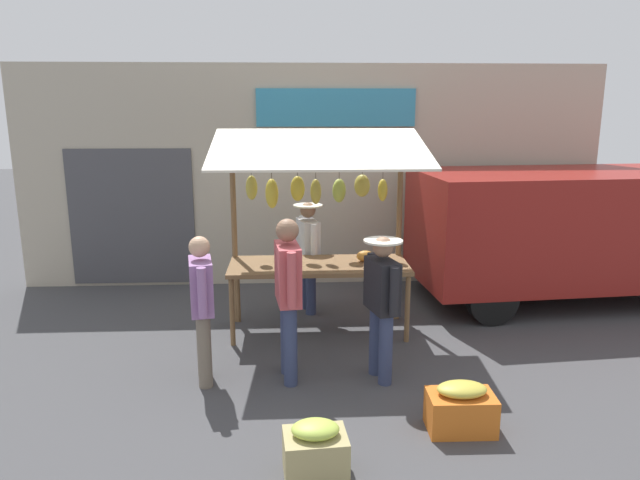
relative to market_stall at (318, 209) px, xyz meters
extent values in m
plane|color=#424244|center=(-0.01, 0.06, -1.55)|extent=(40.00, 40.00, 0.00)
cube|color=#B2A893|center=(-0.01, -2.14, 0.15)|extent=(9.00, 0.25, 3.40)
cube|color=teal|center=(-0.37, -2.00, 1.20)|extent=(2.40, 0.06, 0.56)
cube|color=#47474C|center=(2.78, -2.01, -0.45)|extent=(1.90, 0.04, 2.10)
cube|color=brown|center=(-0.01, 0.06, -0.70)|extent=(2.20, 0.90, 0.05)
cylinder|color=brown|center=(1.03, 0.45, -1.14)|extent=(0.06, 0.06, 0.83)
cylinder|color=brown|center=(-1.05, 0.45, -1.14)|extent=(0.06, 0.06, 0.83)
cylinder|color=brown|center=(1.03, -0.33, -1.14)|extent=(0.06, 0.06, 0.83)
cylinder|color=brown|center=(-1.05, -0.33, -1.14)|extent=(0.06, 0.06, 0.83)
cylinder|color=brown|center=(1.05, -0.34, -0.38)|extent=(0.07, 0.07, 2.35)
cylinder|color=brown|center=(-1.07, -0.34, -0.38)|extent=(0.07, 0.07, 2.35)
cylinder|color=brown|center=(-0.01, -0.34, 0.60)|extent=(2.12, 0.06, 0.06)
cube|color=beige|center=(-0.01, 0.21, 0.75)|extent=(2.50, 1.46, 0.39)
cylinder|color=brown|center=(-0.84, -0.32, 0.46)|extent=(0.01, 0.01, 0.27)
ellipsoid|color=yellow|center=(-0.84, -0.32, 0.18)|extent=(0.13, 0.16, 0.29)
cylinder|color=brown|center=(-0.57, -0.30, 0.49)|extent=(0.01, 0.01, 0.21)
ellipsoid|color=gold|center=(-0.57, -0.30, 0.24)|extent=(0.27, 0.27, 0.28)
cylinder|color=brown|center=(-0.29, -0.36, 0.46)|extent=(0.01, 0.01, 0.27)
ellipsoid|color=#B2CC4C|center=(-0.29, -0.36, 0.17)|extent=(0.24, 0.25, 0.30)
cylinder|color=brown|center=(0.01, -0.30, 0.46)|extent=(0.01, 0.01, 0.27)
ellipsoid|color=gold|center=(0.01, -0.30, 0.17)|extent=(0.19, 0.19, 0.32)
cylinder|color=brown|center=(0.24, -0.35, 0.48)|extent=(0.01, 0.01, 0.23)
ellipsoid|color=yellow|center=(0.24, -0.35, 0.20)|extent=(0.21, 0.18, 0.32)
cylinder|color=brown|center=(0.57, -0.29, 0.47)|extent=(0.01, 0.01, 0.26)
ellipsoid|color=yellow|center=(0.57, -0.29, 0.15)|extent=(0.22, 0.24, 0.37)
cylinder|color=brown|center=(0.82, -0.32, 0.49)|extent=(0.01, 0.01, 0.22)
ellipsoid|color=gold|center=(0.82, -0.32, 0.22)|extent=(0.19, 0.18, 0.31)
sphere|color=#729E4C|center=(0.45, -0.20, -0.57)|extent=(0.20, 0.20, 0.20)
ellipsoid|color=orange|center=(-0.59, -0.02, -0.60)|extent=(0.23, 0.15, 0.14)
cylinder|color=navy|center=(0.13, -0.81, -1.18)|extent=(0.14, 0.14, 0.75)
cylinder|color=navy|center=(0.07, -0.57, -1.18)|extent=(0.14, 0.14, 0.75)
cube|color=silver|center=(0.10, -0.69, -0.53)|extent=(0.32, 0.49, 0.53)
cylinder|color=silver|center=(0.17, -0.97, -0.51)|extent=(0.09, 0.09, 0.49)
cylinder|color=silver|center=(0.03, -0.41, -0.51)|extent=(0.09, 0.09, 0.49)
sphere|color=#8C664C|center=(0.10, -0.69, -0.13)|extent=(0.21, 0.21, 0.21)
cylinder|color=beige|center=(0.10, -0.69, -0.07)|extent=(0.39, 0.39, 0.02)
cylinder|color=navy|center=(0.35, 1.50, -1.13)|extent=(0.14, 0.14, 0.84)
cylinder|color=navy|center=(0.39, 1.22, -1.13)|extent=(0.14, 0.14, 0.84)
cube|color=#BF4C51|center=(0.37, 1.36, -0.41)|extent=(0.28, 0.53, 0.60)
cylinder|color=#BF4C51|center=(0.33, 1.67, -0.39)|extent=(0.09, 0.09, 0.55)
cylinder|color=#BF4C51|center=(0.41, 1.05, -0.39)|extent=(0.09, 0.09, 0.55)
sphere|color=#8C664C|center=(0.37, 1.36, 0.03)|extent=(0.23, 0.23, 0.23)
cylinder|color=#726656|center=(1.21, 1.49, -1.17)|extent=(0.14, 0.14, 0.76)
cylinder|color=#726656|center=(1.26, 1.24, -1.17)|extent=(0.14, 0.14, 0.76)
cube|color=#93669E|center=(1.24, 1.37, -0.53)|extent=(0.30, 0.49, 0.54)
cylinder|color=#93669E|center=(1.18, 1.65, -0.51)|extent=(0.09, 0.09, 0.49)
cylinder|color=#93669E|center=(1.29, 1.08, -0.51)|extent=(0.09, 0.09, 0.49)
sphere|color=tan|center=(1.24, 1.37, -0.12)|extent=(0.21, 0.21, 0.21)
cylinder|color=navy|center=(-0.61, 1.52, -1.18)|extent=(0.14, 0.14, 0.75)
cylinder|color=navy|center=(-0.55, 1.28, -1.18)|extent=(0.14, 0.14, 0.75)
cube|color=black|center=(-0.58, 1.40, -0.54)|extent=(0.33, 0.49, 0.53)
cylinder|color=black|center=(-0.65, 1.68, -0.52)|extent=(0.09, 0.09, 0.49)
cylinder|color=black|center=(-0.50, 1.13, -0.52)|extent=(0.09, 0.09, 0.49)
sphere|color=#A87A5B|center=(-0.58, 1.40, -0.14)|extent=(0.21, 0.21, 0.21)
cylinder|color=beige|center=(-0.58, 1.40, -0.08)|extent=(0.39, 0.39, 0.02)
cube|color=maroon|center=(-3.68, -1.02, -0.45)|extent=(4.54, 2.21, 1.55)
cube|color=black|center=(-2.37, -0.91, -0.17)|extent=(1.55, 1.92, 0.68)
cylinder|color=black|center=(-2.26, -0.06, -1.22)|extent=(0.67, 0.23, 0.66)
cylinder|color=black|center=(-2.12, -1.72, -1.22)|extent=(0.67, 0.23, 0.66)
cylinder|color=black|center=(-5.11, -1.97, -1.22)|extent=(0.67, 0.23, 0.66)
cube|color=tan|center=(0.17, 3.00, -1.38)|extent=(0.51, 0.41, 0.34)
ellipsoid|color=#B2CC4C|center=(0.17, 3.00, -1.17)|extent=(0.37, 0.28, 0.12)
cube|color=#D1661E|center=(-1.13, 2.43, -1.38)|extent=(0.58, 0.38, 0.34)
ellipsoid|color=gold|center=(-1.13, 2.43, -1.17)|extent=(0.44, 0.28, 0.12)
camera|label=1|loc=(0.34, 6.99, 1.23)|focal=32.81mm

